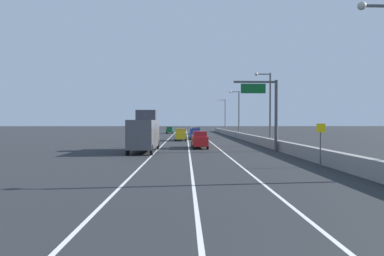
# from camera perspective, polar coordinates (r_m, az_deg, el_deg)

# --- Properties ---
(ground_plane) EXTENTS (320.00, 320.00, 0.00)m
(ground_plane) POSITION_cam_1_polar(r_m,az_deg,el_deg) (67.11, 0.84, -1.52)
(ground_plane) COLOR #26282B
(lane_stripe_left) EXTENTS (0.16, 130.00, 0.00)m
(lane_stripe_left) POSITION_cam_1_polar(r_m,az_deg,el_deg) (58.16, -4.27, -1.93)
(lane_stripe_left) COLOR silver
(lane_stripe_left) RESTS_ON ground_plane
(lane_stripe_center) EXTENTS (0.16, 130.00, 0.00)m
(lane_stripe_center) POSITION_cam_1_polar(r_m,az_deg,el_deg) (58.08, -0.82, -1.93)
(lane_stripe_center) COLOR silver
(lane_stripe_center) RESTS_ON ground_plane
(lane_stripe_right) EXTENTS (0.16, 130.00, 0.00)m
(lane_stripe_right) POSITION_cam_1_polar(r_m,az_deg,el_deg) (58.21, 2.63, -1.93)
(lane_stripe_right) COLOR silver
(lane_stripe_right) RESTS_ON ground_plane
(jersey_barrier_right) EXTENTS (0.60, 120.00, 1.10)m
(jersey_barrier_right) POSITION_cam_1_polar(r_m,az_deg,el_deg) (44.25, 12.05, -2.21)
(jersey_barrier_right) COLOR gray
(jersey_barrier_right) RESTS_ON ground_plane
(overhead_sign_gantry) EXTENTS (4.68, 0.36, 7.50)m
(overhead_sign_gantry) POSITION_cam_1_polar(r_m,az_deg,el_deg) (33.23, 14.18, 3.89)
(overhead_sign_gantry) COLOR #47474C
(overhead_sign_gantry) RESTS_ON ground_plane
(speed_advisory_sign) EXTENTS (0.60, 0.11, 3.00)m
(speed_advisory_sign) POSITION_cam_1_polar(r_m,az_deg,el_deg) (22.73, 22.79, -2.35)
(speed_advisory_sign) COLOR #4C4C51
(speed_advisory_sign) RESTS_ON ground_plane
(lamp_post_right_second) EXTENTS (2.14, 0.44, 9.41)m
(lamp_post_right_second) POSITION_cam_1_polar(r_m,az_deg,el_deg) (40.34, 13.96, 4.42)
(lamp_post_right_second) COLOR #4C4C51
(lamp_post_right_second) RESTS_ON ground_plane
(lamp_post_right_third) EXTENTS (2.14, 0.44, 9.41)m
(lamp_post_right_third) POSITION_cam_1_polar(r_m,az_deg,el_deg) (62.72, 8.48, 3.25)
(lamp_post_right_third) COLOR #4C4C51
(lamp_post_right_third) RESTS_ON ground_plane
(lamp_post_right_fourth) EXTENTS (2.14, 0.44, 9.41)m
(lamp_post_right_fourth) POSITION_cam_1_polar(r_m,az_deg,el_deg) (85.41, 5.99, 2.69)
(lamp_post_right_fourth) COLOR #4C4C51
(lamp_post_right_fourth) RESTS_ON ground_plane
(car_red_0) EXTENTS (1.89, 4.78, 2.03)m
(car_red_0) POSITION_cam_1_polar(r_m,az_deg,el_deg) (36.43, 1.40, -2.17)
(car_red_0) COLOR red
(car_red_0) RESTS_ON ground_plane
(car_black_1) EXTENTS (1.83, 4.16, 2.00)m
(car_black_1) POSITION_cam_1_polar(r_m,az_deg,el_deg) (61.20, 0.69, -0.85)
(car_black_1) COLOR black
(car_black_1) RESTS_ON ground_plane
(car_white_2) EXTENTS (2.01, 4.36, 2.02)m
(car_white_2) POSITION_cam_1_polar(r_m,az_deg,el_deg) (77.93, 0.39, -0.42)
(car_white_2) COLOR white
(car_white_2) RESTS_ON ground_plane
(car_green_3) EXTENTS (1.85, 4.11, 1.86)m
(car_green_3) POSITION_cam_1_polar(r_m,az_deg,el_deg) (82.68, -4.16, -0.38)
(car_green_3) COLOR #196033
(car_green_3) RESTS_ON ground_plane
(car_blue_4) EXTENTS (2.02, 4.20, 1.93)m
(car_blue_4) POSITION_cam_1_polar(r_m,az_deg,el_deg) (55.07, 0.53, -1.10)
(car_blue_4) COLOR #1E389E
(car_blue_4) RESTS_ON ground_plane
(car_yellow_5) EXTENTS (1.88, 4.04, 2.01)m
(car_yellow_5) POSITION_cam_1_polar(r_m,az_deg,el_deg) (50.82, -2.15, -1.25)
(car_yellow_5) COLOR gold
(car_yellow_5) RESTS_ON ground_plane
(box_truck) EXTENTS (2.51, 7.68, 4.40)m
(box_truck) POSITION_cam_1_polar(r_m,az_deg,el_deg) (32.25, -8.83, -0.83)
(box_truck) COLOR #4C4C51
(box_truck) RESTS_ON ground_plane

